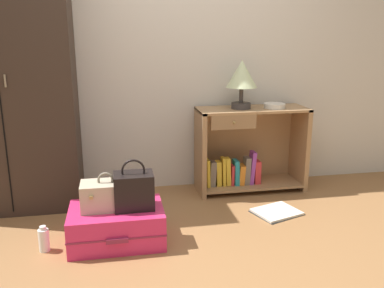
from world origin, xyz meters
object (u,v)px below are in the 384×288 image
(bowl, at_px, (274,106))
(handbag, at_px, (134,190))
(bottle, at_px, (44,240))
(wardrobe, at_px, (6,78))
(table_lamp, at_px, (242,77))
(suitcase_large, at_px, (117,225))
(bookshelf, at_px, (247,151))
(train_case, at_px, (106,195))
(open_book_on_floor, at_px, (277,212))

(bowl, height_order, handbag, bowl)
(bowl, distance_m, bottle, 2.16)
(wardrobe, relative_size, table_lamp, 5.10)
(table_lamp, xyz_separation_m, suitcase_large, (-1.11, -0.80, -0.91))
(bookshelf, height_order, train_case, bookshelf)
(bottle, relative_size, open_book_on_floor, 0.41)
(suitcase_large, height_order, bottle, suitcase_large)
(wardrobe, relative_size, bowl, 11.25)
(bookshelf, relative_size, open_book_on_floor, 2.27)
(train_case, relative_size, open_book_on_floor, 0.78)
(suitcase_large, xyz_separation_m, handbag, (0.12, -0.01, 0.25))
(table_lamp, xyz_separation_m, bowl, (0.30, -0.03, -0.26))
(table_lamp, distance_m, bottle, 2.03)
(train_case, bearing_deg, bowl, 27.16)
(train_case, bearing_deg, open_book_on_floor, 9.78)
(bottle, bearing_deg, suitcase_large, 4.62)
(wardrobe, distance_m, table_lamp, 1.90)
(bottle, bearing_deg, wardrobe, 111.29)
(table_lamp, relative_size, suitcase_large, 0.65)
(bookshelf, relative_size, handbag, 2.85)
(wardrobe, relative_size, open_book_on_floor, 4.94)
(wardrobe, distance_m, bottle, 1.31)
(table_lamp, bearing_deg, wardrobe, -179.08)
(wardrobe, xyz_separation_m, table_lamp, (1.90, 0.03, -0.03))
(open_book_on_floor, bearing_deg, bottle, -170.85)
(bowl, distance_m, open_book_on_floor, 0.94)
(bookshelf, distance_m, open_book_on_floor, 0.68)
(bowl, bearing_deg, table_lamp, 173.60)
(bookshelf, distance_m, train_case, 1.48)
(bookshelf, distance_m, bowl, 0.47)
(train_case, distance_m, handbag, 0.19)
(suitcase_large, height_order, open_book_on_floor, suitcase_large)
(bookshelf, bearing_deg, table_lamp, -167.49)
(bookshelf, xyz_separation_m, train_case, (-1.24, -0.80, -0.02))
(handbag, relative_size, bottle, 1.95)
(wardrobe, relative_size, train_case, 6.37)
(bowl, distance_m, handbag, 1.55)
(handbag, bearing_deg, bookshelf, 37.92)
(wardrobe, distance_m, suitcase_large, 1.45)
(train_case, bearing_deg, wardrobe, 134.06)
(bottle, bearing_deg, handbag, 2.77)
(bookshelf, bearing_deg, handbag, -142.08)
(table_lamp, bearing_deg, open_book_on_floor, -74.96)
(handbag, height_order, open_book_on_floor, handbag)
(table_lamp, relative_size, bottle, 2.37)
(bottle, bearing_deg, train_case, 7.12)
(bottle, bearing_deg, bookshelf, 27.23)
(wardrobe, bearing_deg, handbag, -40.38)
(suitcase_large, xyz_separation_m, bottle, (-0.48, -0.04, -0.04))
(wardrobe, relative_size, handbag, 6.21)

